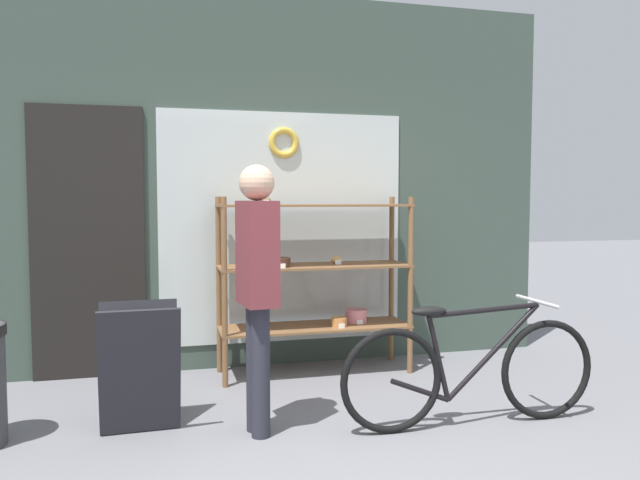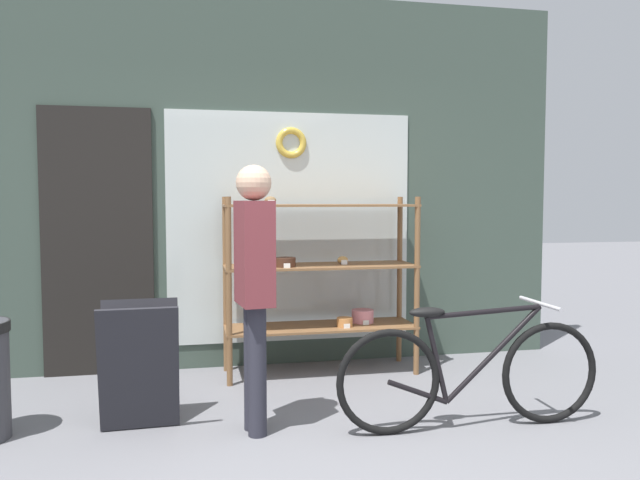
% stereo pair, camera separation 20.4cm
% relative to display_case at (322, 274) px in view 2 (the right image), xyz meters
% --- Properties ---
extents(storefront_facade, '(5.05, 0.13, 3.06)m').
position_rel_display_case_xyz_m(storefront_facade, '(-0.44, 0.37, 0.70)').
color(storefront_facade, '#3D4C42').
rests_on(storefront_facade, ground_plane).
extents(display_case, '(1.51, 0.46, 1.41)m').
position_rel_display_case_xyz_m(display_case, '(0.00, 0.00, 0.00)').
color(display_case, brown).
rests_on(display_case, ground_plane).
extents(bicycle, '(1.67, 0.46, 0.76)m').
position_rel_display_case_xyz_m(bicycle, '(0.62, -1.38, -0.45)').
color(bicycle, black).
rests_on(bicycle, ground_plane).
extents(sandwich_board, '(0.47, 0.39, 0.76)m').
position_rel_display_case_xyz_m(sandwich_board, '(-1.33, -0.97, -0.41)').
color(sandwich_board, '#232328').
rests_on(sandwich_board, ground_plane).
extents(pedestrian, '(0.22, 0.34, 1.59)m').
position_rel_display_case_xyz_m(pedestrian, '(-0.66, -1.17, 0.13)').
color(pedestrian, '#282833').
rests_on(pedestrian, ground_plane).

